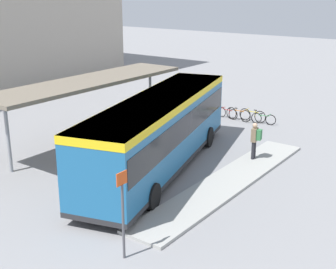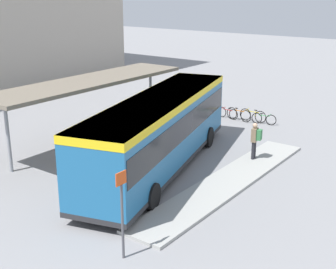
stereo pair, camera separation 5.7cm
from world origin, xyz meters
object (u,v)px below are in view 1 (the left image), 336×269
object	(u,v)px
bicycle_orange	(238,114)
platform_sign	(123,211)
city_bus	(160,128)
bicycle_yellow	(252,115)
bicycle_green	(264,119)
pedestrian_waiting	(255,138)
bicycle_red	(227,113)
potted_planter_near_shelter	(129,141)

from	to	relation	value
bicycle_orange	platform_sign	size ratio (longest dim) A/B	0.64
city_bus	bicycle_yellow	bearing A→B (deg)	-14.83
bicycle_green	pedestrian_waiting	bearing A→B (deg)	-77.26
pedestrian_waiting	city_bus	bearing A→B (deg)	38.88
pedestrian_waiting	platform_sign	distance (m)	9.89
city_bus	pedestrian_waiting	world-z (taller)	city_bus
bicycle_green	bicycle_red	distance (m)	2.40
pedestrian_waiting	potted_planter_near_shelter	bearing A→B (deg)	16.71
platform_sign	pedestrian_waiting	bearing A→B (deg)	3.00
city_bus	bicycle_green	size ratio (longest dim) A/B	8.28
bicycle_green	bicycle_red	world-z (taller)	bicycle_red
bicycle_yellow	platform_sign	size ratio (longest dim) A/B	0.63
bicycle_orange	potted_planter_near_shelter	bearing A→B (deg)	-92.19
bicycle_green	bicycle_yellow	world-z (taller)	bicycle_yellow
bicycle_green	potted_planter_near_shelter	xyz separation A→B (m)	(-8.72, 3.03, 0.35)
bicycle_yellow	platform_sign	distance (m)	16.44
bicycle_green	bicycle_red	bearing A→B (deg)	174.27
city_bus	bicycle_red	size ratio (longest dim) A/B	8.09
city_bus	platform_sign	xyz separation A→B (m)	(-6.43, -3.48, -0.36)
pedestrian_waiting	bicycle_orange	distance (m)	7.06
bicycle_yellow	bicycle_orange	distance (m)	0.85
bicycle_green	platform_sign	distance (m)	16.15
bicycle_red	potted_planter_near_shelter	xyz separation A→B (m)	(-8.60, 0.63, 0.34)
potted_planter_near_shelter	platform_sign	size ratio (longest dim) A/B	0.46
pedestrian_waiting	bicycle_red	size ratio (longest dim) A/B	1.12
pedestrian_waiting	bicycle_green	bearing A→B (deg)	-79.12
bicycle_green	platform_sign	bearing A→B (deg)	-88.31
city_bus	bicycle_yellow	xyz separation A→B (m)	(9.56, 0.16, -1.53)
bicycle_yellow	bicycle_red	world-z (taller)	bicycle_yellow
city_bus	bicycle_red	xyz separation A→B (m)	(9.31, 1.76, -1.58)
bicycle_orange	potted_planter_near_shelter	distance (m)	8.68
city_bus	pedestrian_waiting	bearing A→B (deg)	-56.57
bicycle_green	bicycle_red	size ratio (longest dim) A/B	0.98
bicycle_yellow	bicycle_red	xyz separation A→B (m)	(-0.26, 1.60, -0.04)
city_bus	bicycle_red	world-z (taller)	city_bus
city_bus	potted_planter_near_shelter	distance (m)	2.78
city_bus	bicycle_orange	distance (m)	9.43
pedestrian_waiting	bicycle_red	distance (m)	7.57
pedestrian_waiting	bicycle_yellow	size ratio (longest dim) A/B	0.99
pedestrian_waiting	bicycle_orange	xyz separation A→B (m)	(5.82, 3.92, -0.73)
city_bus	bicycle_yellow	world-z (taller)	city_bus
bicycle_red	platform_sign	world-z (taller)	platform_sign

